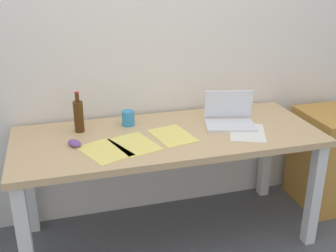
% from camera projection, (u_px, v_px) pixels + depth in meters
% --- Properties ---
extents(ground_plane, '(8.00, 8.00, 0.00)m').
position_uv_depth(ground_plane, '(168.00, 235.00, 2.81)').
color(ground_plane, '#515459').
extents(back_wall, '(5.20, 0.08, 2.60)m').
position_uv_depth(back_wall, '(150.00, 31.00, 2.71)').
color(back_wall, silver).
rests_on(back_wall, ground).
extents(desk, '(1.86, 0.75, 0.75)m').
position_uv_depth(desk, '(168.00, 148.00, 2.56)').
color(desk, tan).
rests_on(desk, ground).
extents(laptop_right, '(0.35, 0.29, 0.21)m').
position_uv_depth(laptop_right, '(230.00, 118.00, 2.64)').
color(laptop_right, silver).
rests_on(laptop_right, desk).
extents(beer_bottle, '(0.06, 0.06, 0.25)m').
position_uv_depth(beer_bottle, '(79.00, 116.00, 2.52)').
color(beer_bottle, '#47280F').
rests_on(beer_bottle, desk).
extents(computer_mouse, '(0.10, 0.12, 0.03)m').
position_uv_depth(computer_mouse, '(75.00, 143.00, 2.35)').
color(computer_mouse, '#724799').
rests_on(computer_mouse, desk).
extents(coffee_mug, '(0.08, 0.08, 0.09)m').
position_uv_depth(coffee_mug, '(128.00, 118.00, 2.64)').
color(coffee_mug, '#338CC6').
rests_on(coffee_mug, desk).
extents(paper_sheet_front_right, '(0.31, 0.35, 0.00)m').
position_uv_depth(paper_sheet_front_right, '(247.00, 132.00, 2.54)').
color(paper_sheet_front_right, white).
rests_on(paper_sheet_front_right, desk).
extents(paper_yellow_folder, '(0.29, 0.34, 0.00)m').
position_uv_depth(paper_yellow_folder, '(135.00, 144.00, 2.38)').
color(paper_yellow_folder, '#F4E06B').
rests_on(paper_yellow_folder, desk).
extents(paper_sheet_center, '(0.27, 0.33, 0.00)m').
position_uv_depth(paper_sheet_center, '(173.00, 135.00, 2.49)').
color(paper_sheet_center, '#F4E06B').
rests_on(paper_sheet_center, desk).
extents(paper_sheet_front_left, '(0.31, 0.35, 0.00)m').
position_uv_depth(paper_sheet_front_left, '(105.00, 151.00, 2.29)').
color(paper_sheet_front_left, '#F4E06B').
rests_on(paper_sheet_front_left, desk).
extents(filing_cabinet, '(0.40, 0.48, 0.72)m').
position_uv_depth(filing_cabinet, '(328.00, 159.00, 3.07)').
color(filing_cabinet, '#C68938').
rests_on(filing_cabinet, ground).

